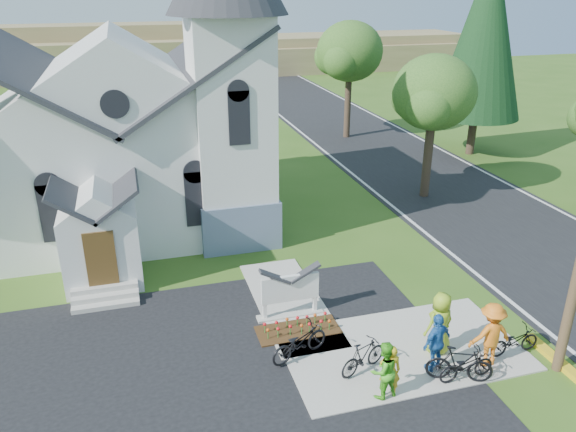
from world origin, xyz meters
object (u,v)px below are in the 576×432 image
object	(u,v)px
church_sign	(290,289)
bike_0	(299,342)
cyclist_1	(384,370)
cyclist_2	(437,342)
cyclist_3	(491,334)
bike_1	(363,356)
cyclist_4	(440,323)
bike_4	(514,341)
bike_3	(460,364)
cyclist_0	(390,371)
bike_2	(466,366)

from	to	relation	value
church_sign	bike_0	distance (m)	2.28
church_sign	cyclist_1	distance (m)	4.56
cyclist_2	cyclist_3	world-z (taller)	cyclist_3
bike_1	cyclist_3	distance (m)	3.64
cyclist_4	church_sign	bearing A→B (deg)	-52.92
cyclist_1	cyclist_3	xyz separation A→B (m)	(3.46, 0.43, 0.15)
cyclist_3	cyclist_2	bearing A→B (deg)	-5.12
cyclist_1	bike_4	bearing A→B (deg)	177.08
bike_3	bike_0	bearing A→B (deg)	84.20
bike_1	cyclist_2	world-z (taller)	cyclist_2
bike_0	cyclist_4	bearing A→B (deg)	-123.46
cyclist_1	cyclist_4	distance (m)	2.72
cyclist_2	cyclist_4	xyz separation A→B (m)	(0.49, 0.69, 0.08)
cyclist_0	cyclist_2	size ratio (longest dim) A/B	0.87
cyclist_1	cyclist_4	bearing A→B (deg)	-161.81
bike_0	cyclist_3	world-z (taller)	cyclist_3
bike_2	bike_4	world-z (taller)	bike_2
bike_0	cyclist_3	xyz separation A→B (m)	(5.06, -1.75, 0.46)
cyclist_0	bike_0	size ratio (longest dim) A/B	0.80
cyclist_0	bike_4	bearing A→B (deg)	-156.82
cyclist_3	bike_3	xyz separation A→B (m)	(-1.21, -0.45, -0.42)
cyclist_1	bike_1	xyz separation A→B (m)	(-0.09, 1.08, -0.33)
bike_3	cyclist_4	xyz separation A→B (m)	(0.13, 1.33, 0.43)
cyclist_0	bike_2	distance (m)	2.33
church_sign	bike_3	distance (m)	5.63
cyclist_0	bike_1	world-z (taller)	cyclist_0
bike_2	cyclist_4	bearing A→B (deg)	2.36
cyclist_1	bike_4	world-z (taller)	cyclist_1
church_sign	bike_1	xyz separation A→B (m)	(1.15, -3.31, -0.49)
cyclist_0	cyclist_3	bearing A→B (deg)	-157.38
bike_2	bike_1	bearing A→B (deg)	64.99
bike_0	cyclist_1	world-z (taller)	cyclist_1
bike_2	cyclist_4	world-z (taller)	cyclist_4
bike_0	cyclist_4	distance (m)	4.10
cyclist_3	bike_1	bearing A→B (deg)	-8.55
bike_0	cyclist_2	distance (m)	3.84
church_sign	bike_3	world-z (taller)	church_sign
church_sign	cyclist_0	world-z (taller)	church_sign
cyclist_0	cyclist_4	bearing A→B (deg)	-134.05
bike_1	bike_2	distance (m)	2.79
cyclist_0	cyclist_3	distance (m)	3.32
bike_0	cyclist_4	xyz separation A→B (m)	(3.98, -0.87, 0.47)
bike_0	bike_1	distance (m)	1.87
cyclist_4	cyclist_1	bearing A→B (deg)	16.36
bike_1	cyclist_4	xyz separation A→B (m)	(2.47, 0.23, 0.48)
bike_0	bike_2	size ratio (longest dim) A/B	1.16
cyclist_2	bike_4	bearing A→B (deg)	159.72
bike_0	cyclist_3	size ratio (longest dim) A/B	1.00
bike_0	bike_3	xyz separation A→B (m)	(3.86, -2.20, 0.03)
bike_3	cyclist_2	bearing A→B (deg)	53.97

